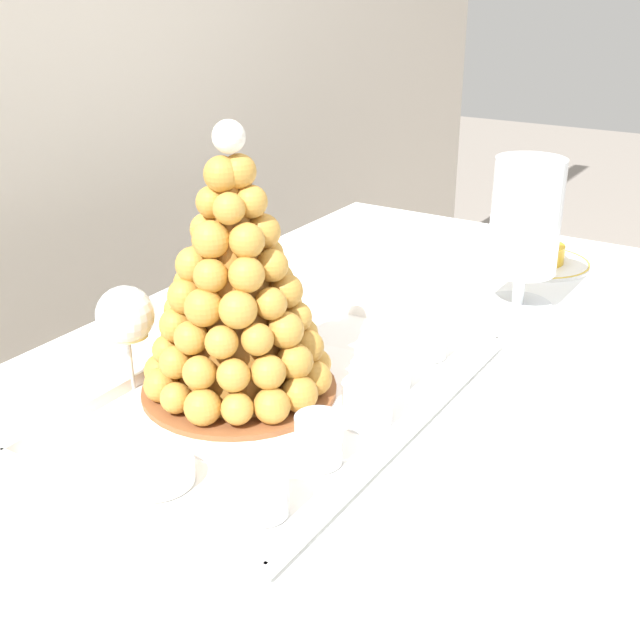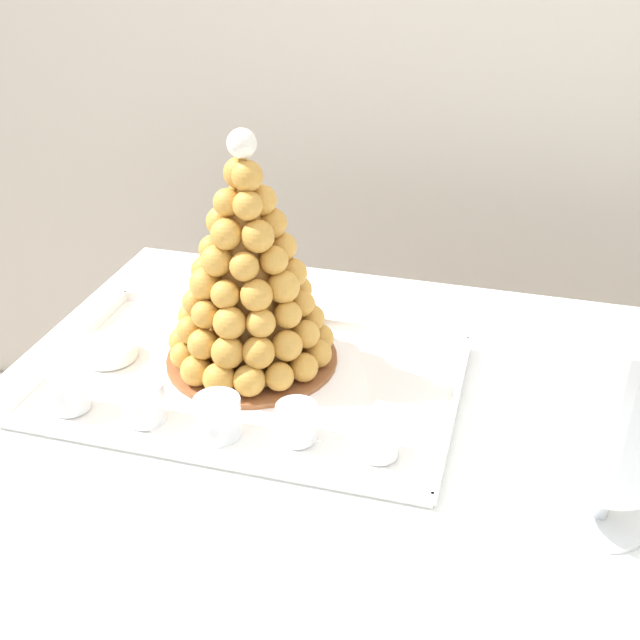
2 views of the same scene
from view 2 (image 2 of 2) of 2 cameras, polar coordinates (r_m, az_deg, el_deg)
The scene contains 11 objects.
buffet_table at distance 1.17m, azimuth 7.22°, elevation -12.88°, with size 1.32×0.99×0.73m.
serving_tray at distance 1.21m, azimuth -4.99°, elevation -4.49°, with size 0.61×0.39×0.02m.
croquembouche at distance 1.19m, azimuth -5.11°, elevation 2.98°, with size 0.26×0.26×0.37m.
dessert_cup_left at distance 1.19m, azimuth -17.33°, elevation -4.97°, with size 0.05×0.05×0.05m.
dessert_cup_mid_left at distance 1.14m, azimuth -12.31°, elevation -5.76°, with size 0.06×0.06×0.06m.
dessert_cup_centre at distance 1.09m, azimuth -7.26°, elevation -6.92°, with size 0.06×0.06×0.06m.
dessert_cup_mid_right at distance 1.08m, azimuth -1.68°, elevation -7.31°, with size 0.06×0.06×0.05m.
dessert_cup_right at distance 1.05m, azimuth 4.20°, elevation -8.27°, with size 0.05×0.05×0.06m.
creme_brulee_ramekin at distance 1.30m, azimuth -14.74°, elevation -2.02°, with size 0.09×0.09×0.02m.
macaron_goblet at distance 0.95m, azimuth 20.60°, elevation -6.23°, with size 0.12×0.12×0.26m.
wine_glass at distance 1.34m, azimuth -5.92°, elevation 4.19°, with size 0.08×0.08×0.16m.
Camera 2 is at (0.09, -0.86, 1.41)m, focal length 45.15 mm.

